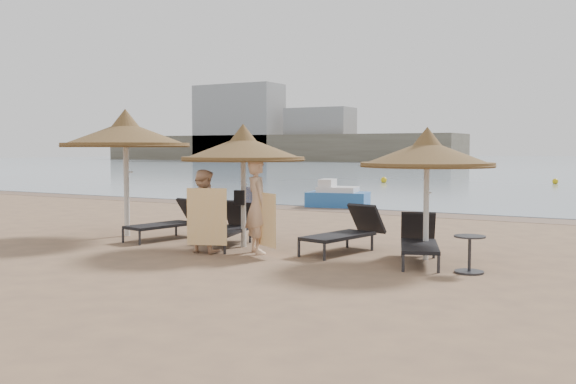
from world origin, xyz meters
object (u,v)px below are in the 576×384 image
object	(u,v)px
pedal_boat	(337,197)
lounger_far_right	(419,240)
palapa_center	(243,149)
palapa_right	(427,154)
palapa_left	(126,135)
lounger_near_right	(347,231)
side_table	(469,255)
lounger_near_left	(230,226)
person_right	(257,198)
lounger_far_left	(170,221)
person_left	(203,204)

from	to	relation	value
pedal_boat	lounger_far_right	bearing A→B (deg)	-68.40
palapa_center	palapa_right	world-z (taller)	palapa_center
palapa_left	pedal_boat	world-z (taller)	palapa_left
palapa_right	pedal_boat	size ratio (longest dim) A/B	1.09
palapa_right	lounger_near_right	xyz separation A→B (m)	(-1.67, 0.13, -1.56)
palapa_right	side_table	world-z (taller)	palapa_right
palapa_left	lounger_far_right	distance (m)	7.41
palapa_left	lounger_near_left	size ratio (longest dim) A/B	1.40
palapa_center	person_right	bearing A→B (deg)	-39.04
palapa_left	lounger_far_left	world-z (taller)	palapa_left
person_left	lounger_near_left	bearing A→B (deg)	-90.08
palapa_right	person_left	world-z (taller)	palapa_right
palapa_left	pedal_boat	bearing A→B (deg)	82.31
lounger_near_right	pedal_boat	size ratio (longest dim) A/B	0.95
palapa_right	person_right	xyz separation A→B (m)	(-3.14, -0.91, -0.87)
lounger_far_left	pedal_boat	distance (m)	9.08
lounger_far_right	person_right	size ratio (longest dim) A/B	0.92
lounger_near_right	pedal_boat	xyz separation A→B (m)	(-4.26, 8.79, -0.05)
lounger_far_left	person_left	xyz separation A→B (m)	(1.81, -1.17, 0.56)
lounger_near_right	lounger_far_right	size ratio (longest dim) A/B	1.07
side_table	pedal_boat	size ratio (longest dim) A/B	0.27
side_table	person_left	bearing A→B (deg)	-175.27
lounger_near_left	lounger_near_right	bearing A→B (deg)	-3.90
palapa_left	side_table	xyz separation A→B (m)	(8.20, -0.61, -2.10)
lounger_far_left	person_left	distance (m)	2.23
palapa_right	side_table	distance (m)	2.16
side_table	pedal_boat	bearing A→B (deg)	125.32
lounger_far_right	pedal_boat	bearing A→B (deg)	103.32
lounger_far_right	side_table	bearing A→B (deg)	-50.01
palapa_center	side_table	distance (m)	5.21
side_table	person_right	xyz separation A→B (m)	(-4.16, -0.02, 0.81)
lounger_far_right	lounger_near_right	bearing A→B (deg)	147.02
side_table	lounger_far_left	bearing A→B (deg)	173.97
palapa_left	palapa_right	size ratio (longest dim) A/B	1.21
lounger_far_left	palapa_right	bearing A→B (deg)	12.64
palapa_center	person_right	distance (m)	1.32
side_table	person_right	distance (m)	4.24
palapa_right	lounger_near_left	size ratio (longest dim) A/B	1.15
lounger_far_left	side_table	xyz separation A→B (m)	(7.00, -0.74, -0.11)
palapa_right	lounger_near_right	size ratio (longest dim) A/B	1.15
lounger_far_left	lounger_far_right	world-z (taller)	lounger_far_left
person_right	person_left	bearing A→B (deg)	62.57
person_right	palapa_right	bearing A→B (deg)	-123.03
lounger_far_left	person_right	size ratio (longest dim) A/B	0.95
palapa_left	palapa_center	xyz separation A→B (m)	(3.34, -0.06, -0.33)
palapa_center	lounger_near_left	world-z (taller)	palapa_center
lounger_near_right	pedal_boat	world-z (taller)	pedal_boat
palapa_center	pedal_boat	world-z (taller)	palapa_center
palapa_left	lounger_far_left	bearing A→B (deg)	6.32
palapa_left	side_table	bearing A→B (deg)	-4.23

